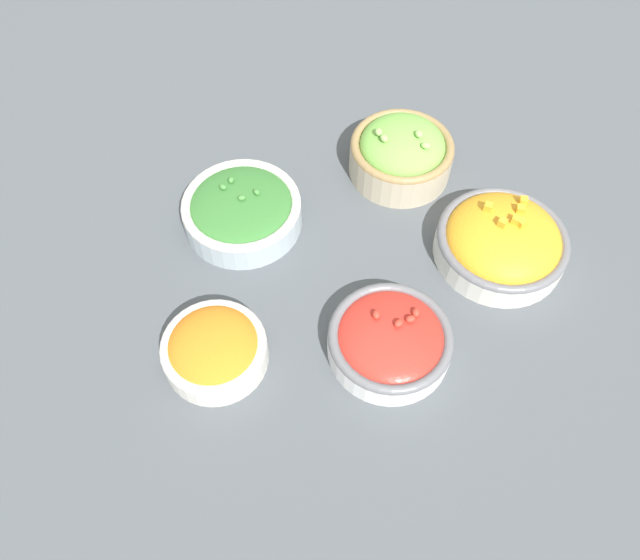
{
  "coord_description": "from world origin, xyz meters",
  "views": [
    {
      "loc": [
        -0.27,
        -0.29,
        0.63
      ],
      "look_at": [
        0.0,
        0.0,
        0.03
      ],
      "focal_mm": 35.0,
      "sensor_mm": 36.0,
      "label": 1
    }
  ],
  "objects_px": {
    "bowl_cherry_tomatoes": "(390,340)",
    "bowl_lettuce": "(401,152)",
    "bowl_carrots": "(214,349)",
    "bowl_squash": "(502,241)",
    "bowl_broccoli": "(242,209)"
  },
  "relations": [
    {
      "from": "bowl_squash",
      "to": "bowl_carrots",
      "type": "bearing_deg",
      "value": 161.11
    },
    {
      "from": "bowl_cherry_tomatoes",
      "to": "bowl_broccoli",
      "type": "bearing_deg",
      "value": 91.56
    },
    {
      "from": "bowl_squash",
      "to": "bowl_cherry_tomatoes",
      "type": "bearing_deg",
      "value": -179.4
    },
    {
      "from": "bowl_carrots",
      "to": "bowl_squash",
      "type": "relative_size",
      "value": 0.73
    },
    {
      "from": "bowl_carrots",
      "to": "bowl_cherry_tomatoes",
      "type": "distance_m",
      "value": 0.19
    },
    {
      "from": "bowl_broccoli",
      "to": "bowl_lettuce",
      "type": "xyz_separation_m",
      "value": [
        0.21,
        -0.07,
        0.01
      ]
    },
    {
      "from": "bowl_cherry_tomatoes",
      "to": "bowl_lettuce",
      "type": "distance_m",
      "value": 0.28
    },
    {
      "from": "bowl_cherry_tomatoes",
      "to": "bowl_squash",
      "type": "xyz_separation_m",
      "value": [
        0.2,
        0.0,
        0.0
      ]
    },
    {
      "from": "bowl_cherry_tomatoes",
      "to": "bowl_broccoli",
      "type": "distance_m",
      "value": 0.25
    },
    {
      "from": "bowl_carrots",
      "to": "bowl_lettuce",
      "type": "distance_m",
      "value": 0.36
    },
    {
      "from": "bowl_cherry_tomatoes",
      "to": "bowl_lettuce",
      "type": "xyz_separation_m",
      "value": [
        0.21,
        0.18,
        0.01
      ]
    },
    {
      "from": "bowl_broccoli",
      "to": "bowl_squash",
      "type": "height_order",
      "value": "bowl_squash"
    },
    {
      "from": "bowl_broccoli",
      "to": "bowl_squash",
      "type": "relative_size",
      "value": 0.94
    },
    {
      "from": "bowl_carrots",
      "to": "bowl_cherry_tomatoes",
      "type": "bearing_deg",
      "value": -38.74
    },
    {
      "from": "bowl_carrots",
      "to": "bowl_cherry_tomatoes",
      "type": "xyz_separation_m",
      "value": [
        0.15,
        -0.12,
        -0.0
      ]
    }
  ]
}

